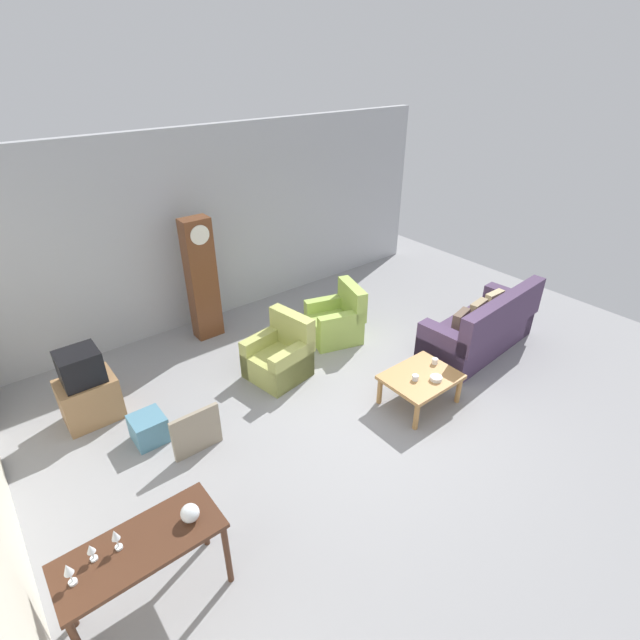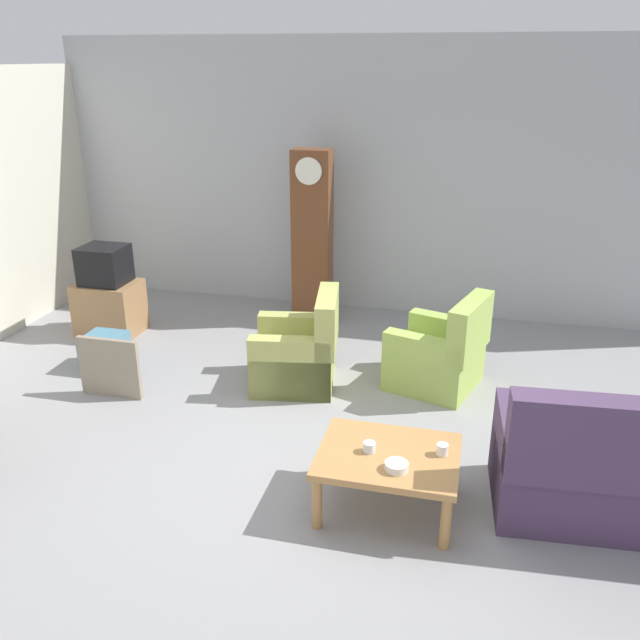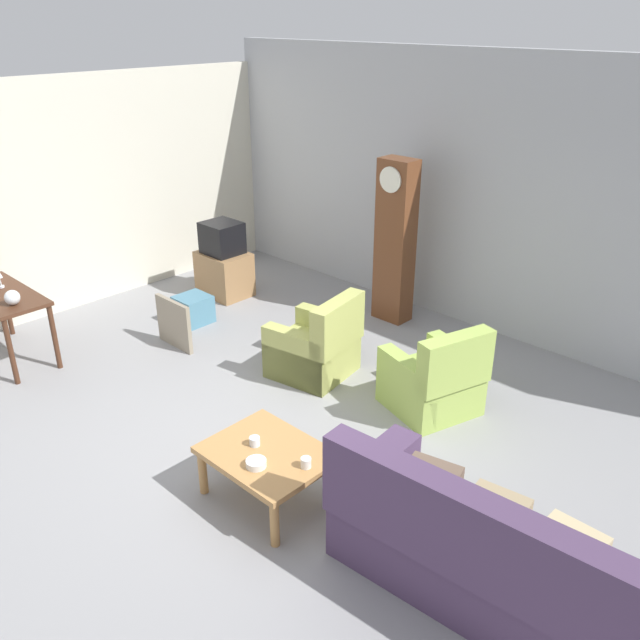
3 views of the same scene
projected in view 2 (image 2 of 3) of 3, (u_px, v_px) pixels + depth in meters
ground_plane at (331, 465)px, 5.17m from camera, size 10.40×10.40×0.00m
garage_door_wall at (400, 180)px, 7.82m from camera, size 8.40×0.16×3.20m
armchair_olive_near at (299, 355)px, 6.36m from camera, size 0.91×0.88×0.92m
armchair_olive_far at (440, 357)px, 6.31m from camera, size 0.98×0.96×0.92m
coffee_table_wood at (388, 461)px, 4.55m from camera, size 0.96×0.76×0.44m
grandfather_clock at (312, 237)px, 7.69m from camera, size 0.44×0.30×2.01m
tv_stand_cabinet at (110, 308)px, 7.55m from camera, size 0.68×0.52×0.60m
tv_crt at (104, 265)px, 7.36m from camera, size 0.48×0.44×0.42m
framed_picture_leaning at (110, 368)px, 6.12m from camera, size 0.60×0.05×0.58m
storage_box_blue at (105, 351)px, 6.75m from camera, size 0.39×0.39×0.35m
cup_white_porcelain at (442, 449)px, 4.50m from camera, size 0.08×0.08×0.08m
cup_blue_rimmed at (369, 447)px, 4.54m from camera, size 0.09×0.09×0.07m
bowl_white_stacked at (396, 466)px, 4.34m from camera, size 0.16×0.16×0.05m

